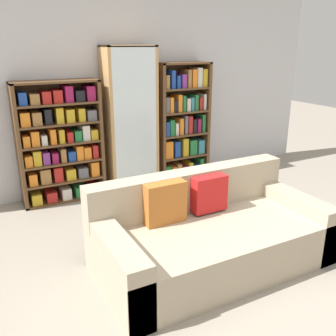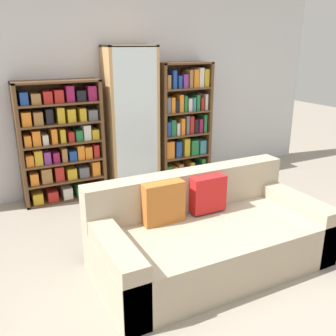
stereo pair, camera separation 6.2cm
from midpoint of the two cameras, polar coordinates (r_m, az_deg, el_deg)
The scene contains 7 objects.
ground_plane at distance 3.20m, azimuth 10.10°, elevation -16.99°, with size 16.00×16.00×0.00m, color gray.
wall_back at distance 4.94m, azimuth -7.60°, elevation 12.61°, with size 6.19×0.06×2.70m.
couch at distance 3.31m, azimuth 6.64°, elevation -10.20°, with size 1.97×0.99×0.75m.
bookshelf_left at distance 4.65m, azimuth -15.53°, elevation 3.76°, with size 0.98×0.32×1.45m.
display_cabinet at distance 4.83m, azimuth -5.27°, elevation 7.30°, with size 0.64×0.36×1.82m.
bookshelf_right at distance 5.20m, azimuth 2.68°, elevation 6.70°, with size 0.74×0.32×1.61m.
wine_bottle at distance 4.75m, azimuth 2.90°, elevation -2.37°, with size 0.08×0.08×0.37m.
Camera 2 is at (-1.61, -2.05, 1.85)m, focal length 40.00 mm.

